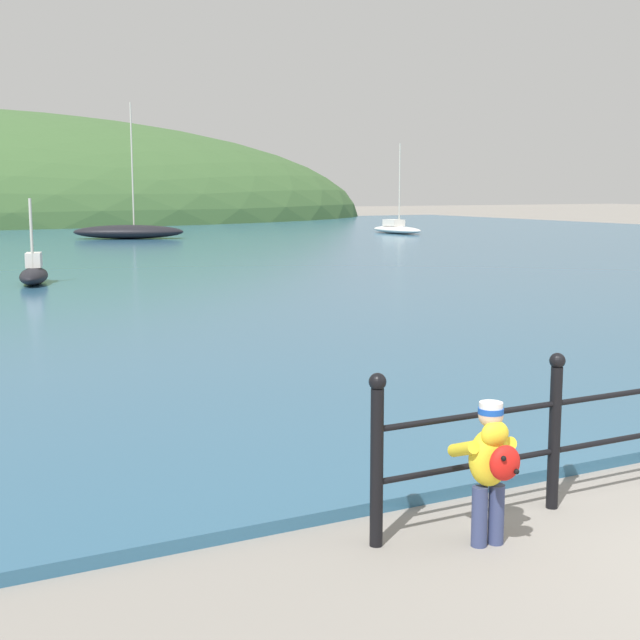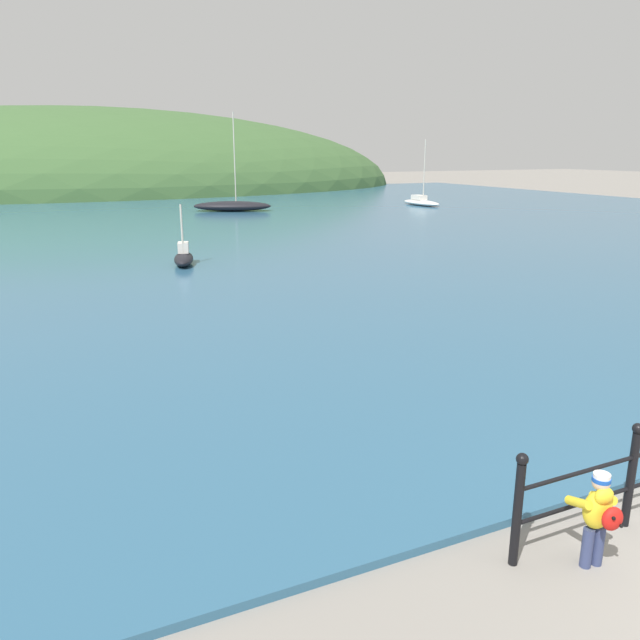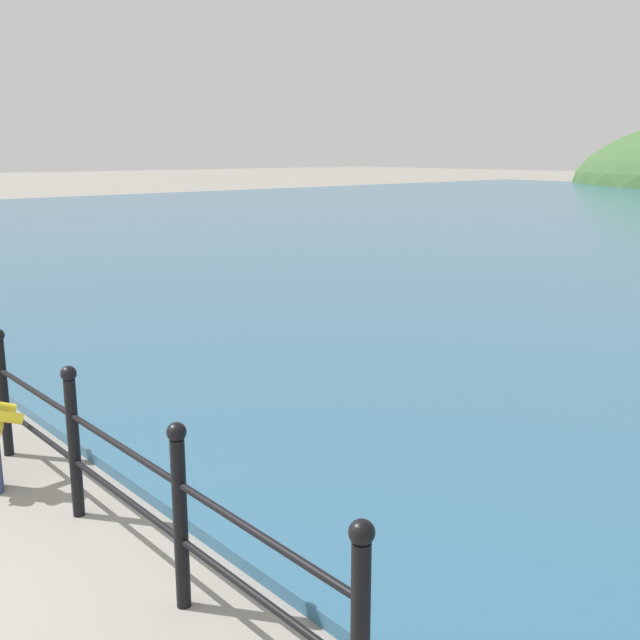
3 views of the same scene
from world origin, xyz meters
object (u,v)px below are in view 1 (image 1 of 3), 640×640
object	(u,v)px
boat_blue_hull	(34,273)
boat_nearest_quay	(396,228)
boat_green_fishing	(129,232)
child_in_coat	(491,460)

from	to	relation	value
boat_blue_hull	boat_nearest_quay	distance (m)	26.95
boat_nearest_quay	boat_blue_hull	bearing A→B (deg)	-141.66
boat_green_fishing	boat_nearest_quay	world-z (taller)	boat_green_fishing
child_in_coat	boat_blue_hull	bearing A→B (deg)	89.55
child_in_coat	boat_green_fishing	xyz separation A→B (m)	(7.60, 36.10, -0.17)
boat_blue_hull	boat_nearest_quay	world-z (taller)	boat_nearest_quay
child_in_coat	boat_nearest_quay	xyz separation A→B (m)	(21.28, 34.57, -0.25)
boat_blue_hull	boat_nearest_quay	size ratio (longest dim) A/B	0.48
child_in_coat	boat_blue_hull	world-z (taller)	boat_blue_hull
child_in_coat	boat_blue_hull	distance (m)	17.85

